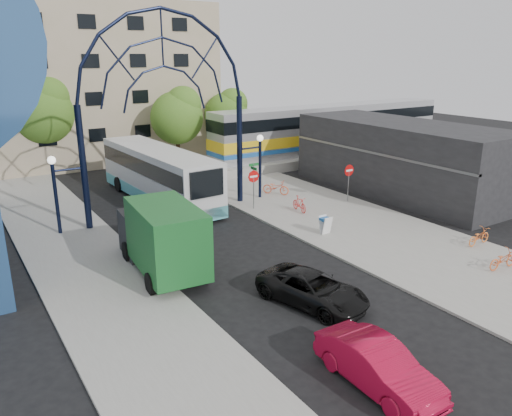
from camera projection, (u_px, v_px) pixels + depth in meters
ground at (315, 306)px, 19.76m from camera, size 120.00×120.00×0.00m
sidewalk_east at (382, 237)px, 27.10m from camera, size 8.00×56.00×0.12m
plaza_west at (106, 288)px, 21.18m from camera, size 5.00×50.00×0.12m
gateway_arch at (164, 72)px, 28.44m from camera, size 13.64×0.44×12.10m
stop_sign at (254, 180)px, 31.28m from camera, size 0.80×0.07×2.50m
do_not_enter_sign at (349, 174)px, 32.89m from camera, size 0.76×0.07×2.48m
street_name_sign at (254, 175)px, 31.92m from camera, size 0.70×0.70×2.80m
sandwich_board at (325, 223)px, 27.23m from camera, size 0.55×0.61×0.99m
commercial_block_east at (402, 158)px, 35.33m from camera, size 6.00×16.00×5.00m
apartment_block at (96, 82)px, 46.75m from camera, size 20.00×12.10×14.00m
train_platform at (331, 154)px, 47.65m from camera, size 32.00×5.00×0.80m
train_car at (332, 128)px, 46.91m from camera, size 25.10×3.05×4.20m
tree_north_a at (178, 115)px, 42.35m from camera, size 4.48×4.48×7.00m
tree_north_b at (43, 109)px, 40.17m from camera, size 5.12×5.12×8.00m
tree_north_c at (228, 112)px, 47.16m from camera, size 4.16×4.16×6.50m
city_bus at (159, 174)px, 33.41m from camera, size 3.52×13.04×3.55m
green_truck at (161, 237)px, 22.52m from camera, size 3.01×6.81×3.35m
black_suv at (312, 289)px, 19.79m from camera, size 3.26×5.05×1.30m
red_sedan at (378, 365)px, 14.84m from camera, size 1.56×4.32×1.42m
bike_near_a at (276, 187)px, 34.91m from camera, size 1.65×1.93×1.00m
bike_near_b at (299, 204)px, 31.13m from camera, size 0.67×1.64×0.96m
bike_far_a at (479, 237)px, 25.71m from camera, size 1.68×0.63×0.87m
bike_far_c at (503, 259)px, 22.83m from camera, size 1.77×0.76×0.90m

